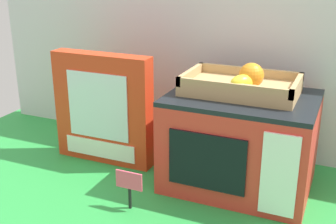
{
  "coord_description": "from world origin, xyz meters",
  "views": [
    {
      "loc": [
        0.37,
        -1.05,
        0.58
      ],
      "look_at": [
        -0.08,
        -0.02,
        0.18
      ],
      "focal_mm": 46.35,
      "sensor_mm": 36.0,
      "label": 1
    }
  ],
  "objects_px": {
    "cookie_set_box": "(103,109)",
    "toy_microwave": "(240,141)",
    "food_groups_crate": "(242,85)",
    "price_sign": "(129,184)"
  },
  "relations": [
    {
      "from": "food_groups_crate",
      "to": "price_sign",
      "type": "height_order",
      "value": "food_groups_crate"
    },
    {
      "from": "toy_microwave",
      "to": "price_sign",
      "type": "distance_m",
      "value": 0.32
    },
    {
      "from": "toy_microwave",
      "to": "cookie_set_box",
      "type": "bearing_deg",
      "value": -178.19
    },
    {
      "from": "food_groups_crate",
      "to": "cookie_set_box",
      "type": "relative_size",
      "value": 0.88
    },
    {
      "from": "food_groups_crate",
      "to": "cookie_set_box",
      "type": "bearing_deg",
      "value": -176.31
    },
    {
      "from": "toy_microwave",
      "to": "cookie_set_box",
      "type": "distance_m",
      "value": 0.41
    },
    {
      "from": "food_groups_crate",
      "to": "cookie_set_box",
      "type": "height_order",
      "value": "food_groups_crate"
    },
    {
      "from": "food_groups_crate",
      "to": "cookie_set_box",
      "type": "xyz_separation_m",
      "value": [
        -0.4,
        -0.03,
        -0.11
      ]
    },
    {
      "from": "toy_microwave",
      "to": "price_sign",
      "type": "height_order",
      "value": "toy_microwave"
    },
    {
      "from": "cookie_set_box",
      "to": "toy_microwave",
      "type": "bearing_deg",
      "value": 1.81
    }
  ]
}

